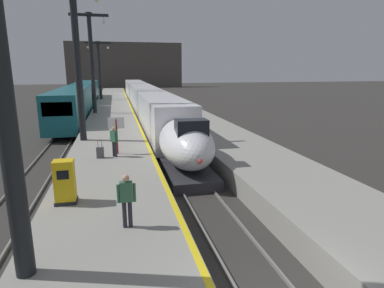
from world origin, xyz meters
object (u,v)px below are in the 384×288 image
at_px(station_column_far, 91,55).
at_px(regional_train_adjacent, 81,98).
at_px(station_column_mid, 77,50).
at_px(departure_info_board, 116,128).
at_px(rolling_suitcase, 100,152).
at_px(passenger_near_edge, 114,139).
at_px(ticket_machine_yellow, 65,183).
at_px(station_column_distant, 99,65).
at_px(highspeed_train_main, 145,100).
at_px(passenger_mid_platform, 127,197).

bearing_deg(station_column_far, regional_train_adjacent, 105.90).
distance_m(station_column_mid, departure_info_board, 6.58).
relative_size(station_column_far, rolling_suitcase, 10.67).
relative_size(regional_train_adjacent, passenger_near_edge, 21.66).
relative_size(station_column_far, passenger_near_edge, 6.20).
relative_size(passenger_near_edge, ticket_machine_yellow, 1.06).
relative_size(station_column_distant, departure_info_board, 4.23).
bearing_deg(highspeed_train_main, rolling_suitcase, -101.07).
distance_m(station_column_mid, station_column_distant, 31.87).
height_order(highspeed_train_main, ticket_machine_yellow, highspeed_train_main).
xyz_separation_m(regional_train_adjacent, station_column_far, (2.20, -7.72, 5.13)).
height_order(regional_train_adjacent, station_column_mid, station_column_mid).
distance_m(highspeed_train_main, rolling_suitcase, 23.93).
bearing_deg(station_column_mid, regional_train_adjacent, 95.67).
xyz_separation_m(station_column_distant, ticket_machine_yellow, (0.35, -42.88, -4.67)).
distance_m(regional_train_adjacent, passenger_near_edge, 27.39).
relative_size(station_column_mid, passenger_near_edge, 5.90).
relative_size(station_column_mid, station_column_distant, 1.11).
relative_size(regional_train_adjacent, passenger_mid_platform, 21.66).
height_order(rolling_suitcase, ticket_machine_yellow, ticket_machine_yellow).
xyz_separation_m(highspeed_train_main, passenger_mid_platform, (-3.45, -31.90, 0.08)).
height_order(station_column_mid, departure_info_board, station_column_mid).
relative_size(regional_train_adjacent, station_column_far, 3.49).
bearing_deg(departure_info_board, station_column_distant, 93.54).
height_order(station_column_distant, ticket_machine_yellow, station_column_distant).
relative_size(highspeed_train_main, ticket_machine_yellow, 35.22).
relative_size(passenger_mid_platform, departure_info_board, 0.80).
distance_m(regional_train_adjacent, station_column_far, 9.53).
bearing_deg(passenger_near_edge, station_column_mid, 113.01).
height_order(station_column_far, rolling_suitcase, station_column_far).
xyz_separation_m(rolling_suitcase, ticket_machine_yellow, (-0.96, -6.03, 0.44)).
height_order(station_column_distant, passenger_near_edge, station_column_distant).
bearing_deg(passenger_near_edge, station_column_far, 96.15).
xyz_separation_m(station_column_mid, departure_info_board, (2.24, -4.32, -4.43)).
relative_size(station_column_distant, ticket_machine_yellow, 5.61).
relative_size(passenger_near_edge, rolling_suitcase, 1.72).
xyz_separation_m(passenger_mid_platform, ticket_machine_yellow, (-2.10, 2.39, -0.25)).
relative_size(highspeed_train_main, station_column_mid, 5.65).
relative_size(station_column_mid, station_column_far, 0.95).
height_order(regional_train_adjacent, rolling_suitcase, regional_train_adjacent).
relative_size(highspeed_train_main, regional_train_adjacent, 1.54).
height_order(highspeed_train_main, regional_train_adjacent, regional_train_adjacent).
bearing_deg(passenger_mid_platform, highspeed_train_main, 83.83).
xyz_separation_m(regional_train_adjacent, station_column_mid, (2.20, -22.15, 4.86)).
relative_size(station_column_far, station_column_distant, 1.17).
bearing_deg(rolling_suitcase, passenger_near_edge, 5.47).
bearing_deg(regional_train_adjacent, highspeed_train_main, -24.26).
bearing_deg(passenger_near_edge, departure_info_board, 75.32).
distance_m(station_column_distant, ticket_machine_yellow, 43.13).
distance_m(rolling_suitcase, departure_info_board, 1.66).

